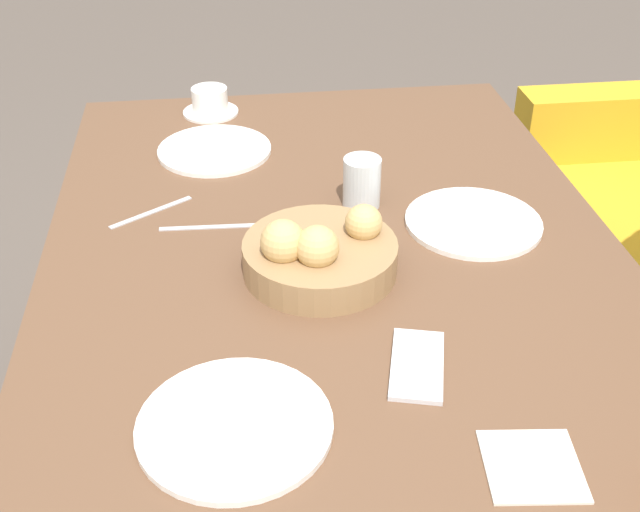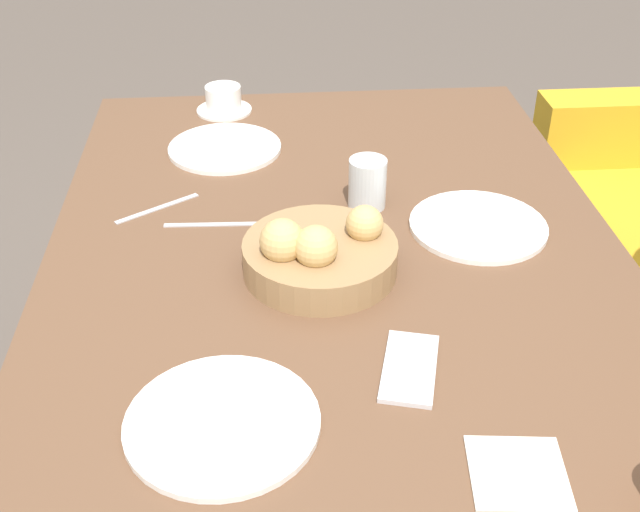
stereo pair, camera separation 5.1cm
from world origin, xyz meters
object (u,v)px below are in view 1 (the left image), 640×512
at_px(plate_near_right, 235,425).
at_px(knife_silver, 151,212).
at_px(napkin, 532,466).
at_px(cell_phone, 417,365).
at_px(water_tumbler, 362,182).
at_px(plate_far_center, 473,222).
at_px(plate_near_left, 215,150).
at_px(spoon_coffee, 361,166).
at_px(coffee_cup, 210,102).
at_px(fork_silver, 207,227).
at_px(bread_basket, 319,253).

distance_m(plate_near_right, knife_silver, 0.59).
relative_size(napkin, cell_phone, 0.79).
bearing_deg(knife_silver, water_tumbler, 87.24).
xyz_separation_m(plate_far_center, cell_phone, (0.37, -0.19, -0.00)).
relative_size(water_tumbler, cell_phone, 0.59).
distance_m(plate_near_left, plate_far_center, 0.59).
height_order(plate_far_center, napkin, plate_far_center).
bearing_deg(plate_near_left, spoon_coffee, 70.58).
relative_size(coffee_cup, fork_silver, 0.75).
height_order(plate_near_left, spoon_coffee, plate_near_left).
distance_m(coffee_cup, knife_silver, 0.47).
height_order(water_tumbler, spoon_coffee, water_tumbler).
bearing_deg(spoon_coffee, coffee_cup, -135.96).
height_order(water_tumbler, cell_phone, water_tumbler).
bearing_deg(water_tumbler, knife_silver, -92.76).
relative_size(plate_near_left, cell_phone, 1.48).
xyz_separation_m(plate_near_left, knife_silver, (0.24, -0.12, -0.00)).
height_order(fork_silver, knife_silver, same).
xyz_separation_m(knife_silver, napkin, (0.69, 0.50, 0.00)).
relative_size(water_tumbler, spoon_coffee, 0.75).
height_order(plate_far_center, knife_silver, plate_far_center).
height_order(plate_near_left, cell_phone, plate_near_left).
bearing_deg(plate_near_left, water_tumbler, 46.06).
height_order(water_tumbler, napkin, water_tumbler).
xyz_separation_m(spoon_coffee, cell_phone, (0.63, -0.03, 0.00)).
bearing_deg(plate_far_center, plate_near_left, -127.88).
bearing_deg(fork_silver, coffee_cup, 178.52).
relative_size(plate_near_left, knife_silver, 1.61).
distance_m(plate_near_left, coffee_cup, 0.21).
height_order(plate_near_right, knife_silver, plate_near_right).
bearing_deg(napkin, fork_silver, -147.76).
distance_m(plate_near_left, water_tumbler, 0.38).
height_order(bread_basket, fork_silver, bread_basket).
height_order(plate_near_left, knife_silver, plate_near_left).
distance_m(spoon_coffee, cell_phone, 0.63).
relative_size(plate_near_right, plate_far_center, 1.03).
distance_m(coffee_cup, cell_phone, 0.99).
xyz_separation_m(bread_basket, coffee_cup, (-0.69, -0.17, -0.01)).
xyz_separation_m(bread_basket, plate_far_center, (-0.12, 0.30, -0.03)).
bearing_deg(spoon_coffee, plate_near_right, -22.03).
bearing_deg(knife_silver, napkin, 35.74).
bearing_deg(cell_phone, coffee_cup, -163.53).
bearing_deg(cell_phone, plate_near_right, -71.67).
bearing_deg(knife_silver, bread_basket, 50.77).
height_order(plate_far_center, spoon_coffee, plate_far_center).
distance_m(fork_silver, cell_phone, 0.51).
xyz_separation_m(plate_near_right, spoon_coffee, (-0.72, 0.29, -0.00)).
bearing_deg(cell_phone, plate_far_center, 152.78).
xyz_separation_m(water_tumbler, napkin, (0.67, 0.10, -0.05)).
bearing_deg(plate_near_left, plate_near_right, 0.81).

